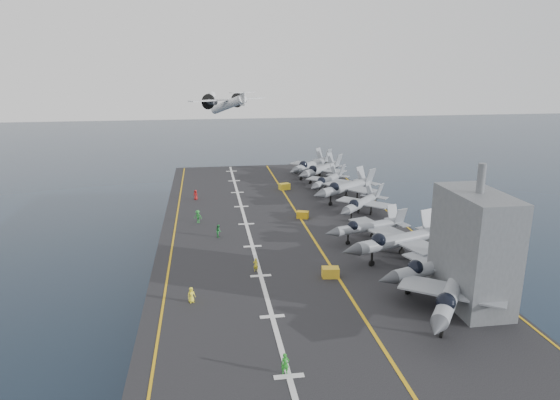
{
  "coord_description": "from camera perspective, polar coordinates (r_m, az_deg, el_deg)",
  "views": [
    {
      "loc": [
        -12.04,
        -74.61,
        34.97
      ],
      "look_at": [
        0.0,
        4.0,
        13.0
      ],
      "focal_mm": 32.0,
      "sensor_mm": 36.0,
      "label": 1
    }
  ],
  "objects": [
    {
      "name": "ground",
      "position": [
        83.28,
        0.42,
        -9.39
      ],
      "size": [
        500.0,
        500.0,
        0.0
      ],
      "primitive_type": "plane",
      "color": "#142135",
      "rests_on": "ground"
    },
    {
      "name": "hull",
      "position": [
        81.3,
        0.43,
        -6.19
      ],
      "size": [
        36.0,
        90.0,
        10.0
      ],
      "primitive_type": "cube",
      "color": "#56595E",
      "rests_on": "ground"
    },
    {
      "name": "flight_deck",
      "position": [
        79.53,
        0.44,
        -2.7
      ],
      "size": [
        38.0,
        92.0,
        0.4
      ],
      "primitive_type": "cube",
      "color": "black",
      "rests_on": "hull"
    },
    {
      "name": "foul_line",
      "position": [
        79.98,
        2.56,
        -2.45
      ],
      "size": [
        0.35,
        90.0,
        0.02
      ],
      "primitive_type": "cube",
      "color": "gold",
      "rests_on": "flight_deck"
    },
    {
      "name": "landing_centerline",
      "position": [
        78.78,
        -3.88,
        -2.75
      ],
      "size": [
        0.5,
        90.0,
        0.02
      ],
      "primitive_type": "cube",
      "color": "silver",
      "rests_on": "flight_deck"
    },
    {
      "name": "deck_edge_port",
      "position": [
        78.71,
        -11.89,
        -3.08
      ],
      "size": [
        0.25,
        90.0,
        0.02
      ],
      "primitive_type": "cube",
      "color": "gold",
      "rests_on": "flight_deck"
    },
    {
      "name": "deck_edge_stbd",
      "position": [
        84.28,
        12.96,
        -1.9
      ],
      "size": [
        0.25,
        90.0,
        0.02
      ],
      "primitive_type": "cube",
      "color": "gold",
      "rests_on": "flight_deck"
    },
    {
      "name": "island_superstructure",
      "position": [
        54.89,
        21.39,
        -3.78
      ],
      "size": [
        5.0,
        10.0,
        15.0
      ],
      "primitive_type": null,
      "color": "#56595E",
      "rests_on": "flight_deck"
    },
    {
      "name": "fighter_jet_0",
      "position": [
        52.88,
        19.0,
        -9.9
      ],
      "size": [
        17.48,
        18.64,
        5.39
      ],
      "primitive_type": null,
      "color": "#9EA7B0",
      "rests_on": "flight_deck"
    },
    {
      "name": "fighter_jet_1",
      "position": [
        59.21,
        17.51,
        -7.15
      ],
      "size": [
        17.05,
        14.04,
        5.09
      ],
      "primitive_type": null,
      "color": "#929CA3",
      "rests_on": "flight_deck"
    },
    {
      "name": "fighter_jet_2",
      "position": [
        65.8,
        13.56,
        -4.36
      ],
      "size": [
        18.55,
        15.34,
        5.53
      ],
      "primitive_type": null,
      "color": "gray",
      "rests_on": "flight_deck"
    },
    {
      "name": "fighter_jet_3",
      "position": [
        71.92,
        10.21,
        -2.9
      ],
      "size": [
        14.8,
        11.91,
        4.47
      ],
      "primitive_type": null,
      "color": "gray",
      "rests_on": "flight_deck"
    },
    {
      "name": "fighter_jet_4",
      "position": [
        83.35,
        9.33,
        -0.25
      ],
      "size": [
        15.64,
        15.85,
        4.64
      ],
      "primitive_type": null,
      "color": "gray",
      "rests_on": "flight_deck"
    },
    {
      "name": "fighter_jet_5",
      "position": [
        91.92,
        7.6,
        1.55
      ],
      "size": [
        18.77,
        17.44,
        5.42
      ],
      "primitive_type": null,
      "color": "#90979E",
      "rests_on": "flight_deck"
    },
    {
      "name": "fighter_jet_6",
      "position": [
        98.47,
        5.48,
        2.31
      ],
      "size": [
        15.26,
        16.0,
        4.64
      ],
      "primitive_type": null,
      "color": "#9EA7AE",
      "rests_on": "flight_deck"
    },
    {
      "name": "fighter_jet_7",
      "position": [
        107.59,
        4.74,
        3.58
      ],
      "size": [
        17.39,
        17.21,
        5.1
      ],
      "primitive_type": null,
      "color": "gray",
      "rests_on": "flight_deck"
    },
    {
      "name": "fighter_jet_8",
      "position": [
        111.11,
        3.6,
        4.08
      ],
      "size": [
        18.39,
        18.8,
        5.49
      ],
      "primitive_type": null,
      "color": "#A0A8AF",
      "rests_on": "flight_deck"
    },
    {
      "name": "tow_cart_a",
      "position": [
        59.9,
        5.78,
        -8.23
      ],
      "size": [
        2.16,
        1.55,
        1.21
      ],
      "primitive_type": null,
      "color": "gold",
      "rests_on": "flight_deck"
    },
    {
      "name": "tow_cart_b",
      "position": [
        81.56,
        2.61,
        -1.69
      ],
      "size": [
        2.18,
        1.8,
        1.12
      ],
      "primitive_type": null,
      "color": "gold",
      "rests_on": "flight_deck"
    },
    {
      "name": "tow_cart_c",
      "position": [
        99.81,
        0.51,
        1.56
      ],
      "size": [
        2.38,
        1.94,
        1.24
      ],
      "primitive_type": null,
      "color": "gold",
      "rests_on": "flight_deck"
    },
    {
      "name": "crew_0",
      "position": [
        54.49,
        -10.1,
        -10.62
      ],
      "size": [
        1.2,
        1.02,
        1.7
      ],
      "primitive_type": "imported",
      "color": "yellow",
      "rests_on": "flight_deck"
    },
    {
      "name": "crew_1",
      "position": [
        61.06,
        -2.78,
        -7.42
      ],
      "size": [
        1.23,
        1.03,
        1.74
      ],
      "primitive_type": "imported",
      "color": "gold",
      "rests_on": "flight_deck"
    },
    {
      "name": "crew_2",
      "position": [
        73.2,
        -7.03,
        -3.51
      ],
      "size": [
        0.77,
        1.14,
        1.87
      ],
      "primitive_type": "imported",
      "color": "#248A3B",
      "rests_on": "flight_deck"
    },
    {
      "name": "crew_3",
      "position": [
        80.07,
        -9.37,
        -1.87
      ],
      "size": [
        1.47,
        1.27,
        2.06
      ],
      "primitive_type": "imported",
      "color": "#268C33",
      "rests_on": "flight_deck"
    },
    {
      "name": "crew_5",
      "position": [
        93.68,
        -9.63,
        0.59
      ],
      "size": [
        1.32,
        1.21,
        1.83
      ],
      "primitive_type": "imported",
      "color": "#B21919",
      "rests_on": "flight_deck"
    },
    {
      "name": "crew_6",
      "position": [
        42.65,
        0.59,
        -18.23
      ],
      "size": [
        1.17,
        0.83,
        1.85
      ],
      "primitive_type": "imported",
      "color": "#208B22",
      "rests_on": "flight_deck"
    },
    {
      "name": "transport_plane",
      "position": [
        129.11,
        -5.95,
        10.8
      ],
      "size": [
        25.9,
        23.47,
        5.07
      ],
      "primitive_type": null,
      "color": "#B9BBBD"
    }
  ]
}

